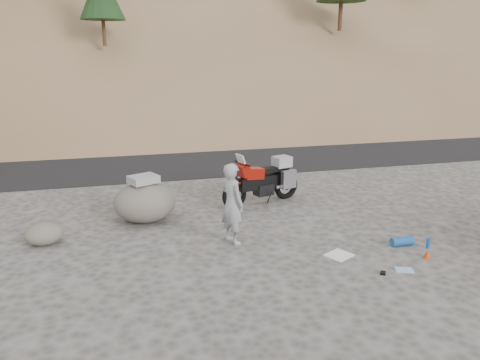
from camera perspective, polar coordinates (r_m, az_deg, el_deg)
The scene contains 12 objects.
ground at distance 10.22m, azimuth 7.63°, elevation -7.22°, with size 140.00×140.00×0.00m, color #474541.
road at distance 18.50m, azimuth -2.93°, elevation 3.08°, with size 120.00×7.00×0.05m, color black.
motorcycle at distance 12.41m, azimuth 3.07°, elevation -0.06°, with size 2.34×1.12×1.44m.
man at distance 10.01m, azimuth -0.96°, elevation -7.57°, with size 0.63×0.41×1.72m, color gray.
boulder at distance 11.26m, azimuth -11.54°, elevation -2.59°, with size 1.70×1.53×1.13m.
small_rock at distance 10.65m, azimuth -22.81°, elevation -6.05°, with size 0.88×0.81×0.46m.
gear_white_cloth at distance 9.58m, azimuth 11.96°, elevation -8.95°, with size 0.49×0.43×0.02m, color white.
gear_blue_mat at distance 10.36m, azimuth 19.15°, elevation -7.07°, with size 0.19×0.19×0.48m, color #174C8D.
gear_bottle at distance 10.41m, azimuth 21.97°, elevation -7.17°, with size 0.08×0.08×0.22m, color #174C8D.
gear_funnel at distance 9.92m, azimuth 21.85°, elevation -8.35°, with size 0.14×0.14×0.18m, color red.
gear_glove_b at distance 9.02m, azimuth 17.04°, elevation -10.79°, with size 0.12×0.09×0.04m, color black.
gear_blue_cloth at distance 9.29m, azimuth 19.40°, elevation -10.31°, with size 0.32×0.24×0.01m, color #92B0E2.
Camera 1 is at (-3.68, -8.71, 3.87)m, focal length 35.00 mm.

